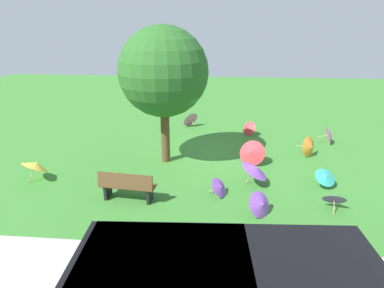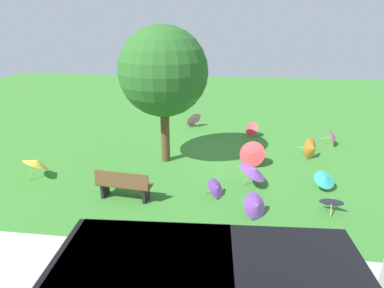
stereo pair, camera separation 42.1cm
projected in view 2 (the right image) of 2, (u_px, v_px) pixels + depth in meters
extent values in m
plane|color=#387A2D|center=(192.00, 158.00, 12.25)|extent=(40.00, 40.00, 0.00)
cube|color=black|center=(146.00, 274.00, 4.86)|extent=(2.68, 2.07, 0.55)
cylinder|color=black|center=(123.00, 272.00, 6.09)|extent=(0.77, 0.26, 0.76)
cylinder|color=black|center=(296.00, 281.00, 5.89)|extent=(0.77, 0.26, 0.76)
cube|color=brown|center=(125.00, 184.00, 9.27)|extent=(1.64, 0.61, 0.05)
cube|color=brown|center=(121.00, 180.00, 9.01)|extent=(1.60, 0.27, 0.45)
cube|color=black|center=(105.00, 189.00, 9.49)|extent=(0.12, 0.41, 0.45)
cube|color=black|center=(146.00, 194.00, 9.22)|extent=(0.12, 0.41, 0.45)
cylinder|color=brown|center=(165.00, 130.00, 11.61)|extent=(0.32, 0.32, 2.34)
sphere|color=#286023|center=(163.00, 72.00, 10.88)|extent=(3.06, 3.06, 3.06)
cylinder|color=tan|center=(326.00, 138.00, 13.46)|extent=(0.42, 0.07, 0.14)
cone|color=pink|center=(334.00, 136.00, 13.37)|extent=(0.45, 0.80, 0.78)
sphere|color=tan|center=(336.00, 136.00, 13.35)|extent=(0.05, 0.04, 0.04)
cylinder|color=tan|center=(249.00, 206.00, 8.61)|extent=(0.27, 0.28, 0.23)
cone|color=purple|center=(256.00, 206.00, 8.39)|extent=(0.84, 0.84, 0.68)
sphere|color=tan|center=(258.00, 205.00, 8.33)|extent=(0.06, 0.06, 0.05)
cylinder|color=tan|center=(255.00, 131.00, 14.70)|extent=(0.31, 0.31, 0.22)
cone|color=#D8383F|center=(251.00, 129.00, 14.51)|extent=(0.77, 0.77, 0.66)
sphere|color=tan|center=(250.00, 129.00, 14.46)|extent=(0.06, 0.06, 0.05)
cylinder|color=tan|center=(32.00, 173.00, 10.50)|extent=(0.21, 0.24, 0.46)
cone|color=yellow|center=(37.00, 163.00, 10.51)|extent=(1.16, 1.16, 0.59)
sphere|color=tan|center=(38.00, 160.00, 10.52)|extent=(0.06, 0.06, 0.05)
cylinder|color=tan|center=(248.00, 178.00, 10.11)|extent=(0.27, 0.06, 0.47)
cone|color=purple|center=(254.00, 170.00, 9.97)|extent=(0.98, 1.01, 0.58)
sphere|color=tan|center=(255.00, 168.00, 9.93)|extent=(0.05, 0.04, 0.05)
cylinder|color=tan|center=(321.00, 183.00, 9.98)|extent=(0.11, 0.23, 0.32)
cone|color=teal|center=(325.00, 179.00, 9.78)|extent=(0.82, 0.79, 0.45)
sphere|color=tan|center=(326.00, 178.00, 9.74)|extent=(0.05, 0.06, 0.05)
cylinder|color=tan|center=(196.00, 122.00, 15.76)|extent=(0.25, 0.29, 0.21)
cone|color=pink|center=(193.00, 119.00, 15.90)|extent=(0.94, 0.91, 0.77)
sphere|color=tan|center=(192.00, 118.00, 15.94)|extent=(0.06, 0.06, 0.05)
cylinder|color=tan|center=(304.00, 148.00, 12.31)|extent=(0.38, 0.38, 0.13)
cone|color=orange|center=(312.00, 149.00, 12.03)|extent=(0.80, 0.81, 0.82)
sphere|color=tan|center=(314.00, 149.00, 11.96)|extent=(0.06, 0.06, 0.04)
cylinder|color=tan|center=(254.00, 155.00, 11.78)|extent=(0.22, 0.46, 0.30)
cone|color=#D8383F|center=(251.00, 154.00, 11.45)|extent=(1.12, 0.97, 0.91)
sphere|color=tan|center=(251.00, 153.00, 11.36)|extent=(0.05, 0.06, 0.05)
cylinder|color=tan|center=(331.00, 210.00, 8.55)|extent=(0.08, 0.31, 0.30)
cone|color=purple|center=(332.00, 200.00, 8.66)|extent=(0.71, 0.63, 0.53)
sphere|color=tan|center=(332.00, 198.00, 8.68)|extent=(0.04, 0.06, 0.05)
cylinder|color=tan|center=(210.00, 190.00, 9.57)|extent=(0.34, 0.17, 0.27)
cone|color=purple|center=(217.00, 188.00, 9.41)|extent=(0.66, 0.75, 0.56)
sphere|color=tan|center=(218.00, 187.00, 9.38)|extent=(0.06, 0.05, 0.05)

